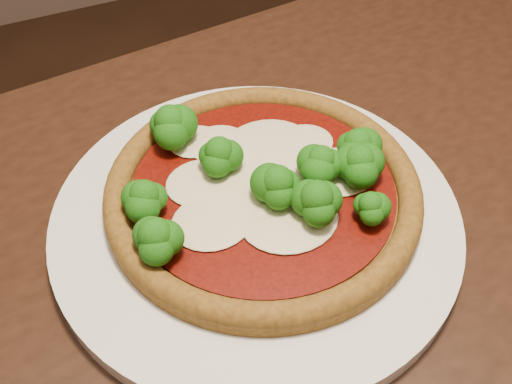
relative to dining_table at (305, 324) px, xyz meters
name	(u,v)px	position (x,y,z in m)	size (l,w,h in m)	color
dining_table	(305,324)	(0.00, 0.00, 0.00)	(1.32, 0.86, 0.75)	black
plate	(256,216)	(-0.03, 0.06, 0.11)	(0.35, 0.35, 0.02)	white
pizza	(263,185)	(-0.01, 0.07, 0.14)	(0.27, 0.27, 0.06)	brown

